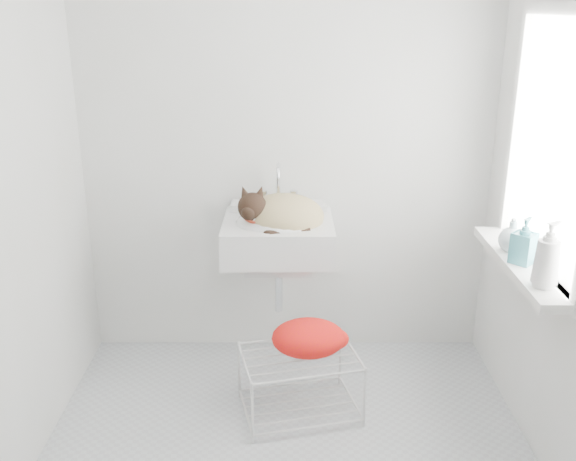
{
  "coord_description": "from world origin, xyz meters",
  "views": [
    {
      "loc": [
        0.0,
        -2.36,
        1.89
      ],
      "look_at": [
        0.0,
        0.5,
        0.88
      ],
      "focal_mm": 40.07,
      "sensor_mm": 36.0,
      "label": 1
    }
  ],
  "objects_px": {
    "wire_rack": "(299,385)",
    "bottle_a": "(543,287)",
    "cat": "(281,214)",
    "bottle_c": "(510,251)",
    "sink": "(278,220)",
    "bottle_b": "(521,263)"
  },
  "relations": [
    {
      "from": "wire_rack",
      "to": "bottle_a",
      "type": "bearing_deg",
      "value": -22.69
    },
    {
      "from": "bottle_a",
      "to": "cat",
      "type": "bearing_deg",
      "value": 142.28
    },
    {
      "from": "bottle_b",
      "to": "bottle_c",
      "type": "distance_m",
      "value": 0.14
    },
    {
      "from": "bottle_b",
      "to": "bottle_c",
      "type": "xyz_separation_m",
      "value": [
        0.0,
        0.14,
        0.0
      ]
    },
    {
      "from": "cat",
      "to": "wire_rack",
      "type": "xyz_separation_m",
      "value": [
        0.09,
        -0.41,
        -0.74
      ]
    },
    {
      "from": "sink",
      "to": "cat",
      "type": "relative_size",
      "value": 1.32
    },
    {
      "from": "sink",
      "to": "bottle_b",
      "type": "relative_size",
      "value": 2.8
    },
    {
      "from": "sink",
      "to": "bottle_b",
      "type": "distance_m",
      "value": 1.19
    },
    {
      "from": "sink",
      "to": "cat",
      "type": "distance_m",
      "value": 0.05
    },
    {
      "from": "wire_rack",
      "to": "bottle_b",
      "type": "height_order",
      "value": "bottle_b"
    },
    {
      "from": "wire_rack",
      "to": "bottle_c",
      "type": "relative_size",
      "value": 3.5
    },
    {
      "from": "bottle_c",
      "to": "cat",
      "type": "bearing_deg",
      "value": 158.34
    },
    {
      "from": "cat",
      "to": "sink",
      "type": "bearing_deg",
      "value": 127.34
    },
    {
      "from": "cat",
      "to": "bottle_b",
      "type": "relative_size",
      "value": 2.13
    },
    {
      "from": "sink",
      "to": "bottle_c",
      "type": "distance_m",
      "value": 1.13
    },
    {
      "from": "bottle_a",
      "to": "bottle_b",
      "type": "distance_m",
      "value": 0.25
    },
    {
      "from": "bottle_a",
      "to": "wire_rack",
      "type": "bearing_deg",
      "value": 157.31
    },
    {
      "from": "sink",
      "to": "bottle_b",
      "type": "height_order",
      "value": "sink"
    },
    {
      "from": "cat",
      "to": "bottle_c",
      "type": "xyz_separation_m",
      "value": [
        1.03,
        -0.41,
        -0.04
      ]
    },
    {
      "from": "bottle_a",
      "to": "bottle_c",
      "type": "xyz_separation_m",
      "value": [
        0.0,
        0.39,
        0.0
      ]
    },
    {
      "from": "bottle_a",
      "to": "bottle_b",
      "type": "bearing_deg",
      "value": 90.0
    },
    {
      "from": "bottle_a",
      "to": "bottle_b",
      "type": "relative_size",
      "value": 1.13
    }
  ]
}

